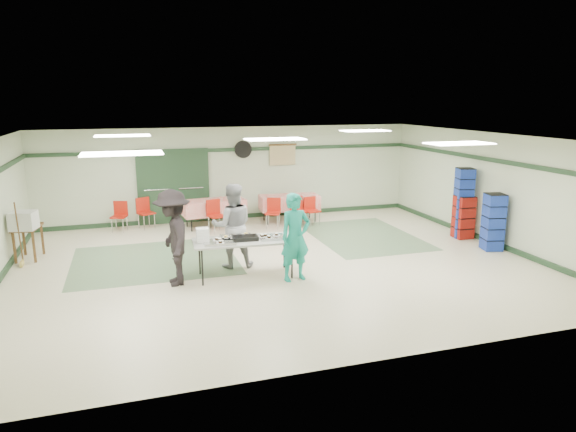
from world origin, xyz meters
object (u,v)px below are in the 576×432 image
object	(u,v)px
volunteer_dark	(173,238)
crate_stack_blue_b	(493,222)
volunteer_teal	(295,237)
serving_table	(245,242)
volunteer_grey	(232,226)
chair_a	(297,208)
office_printer	(23,220)
broom	(19,233)
crate_stack_blue_a	(463,203)
dining_table_a	(289,202)
chair_b	(273,210)
chair_loose_a	(145,210)
chair_d	(215,212)
chair_loose_b	(120,213)
crate_stack_red	(463,217)
chair_c	(311,208)
printer_table	(27,232)
dining_table_b	(214,207)

from	to	relation	value
volunteer_dark	crate_stack_blue_b	distance (m)	7.36
volunteer_teal	serving_table	bearing A→B (deg)	140.53
volunteer_grey	chair_a	size ratio (longest dim) A/B	2.18
serving_table	office_printer	xyz separation A→B (m)	(-4.34, 2.29, 0.22)
broom	crate_stack_blue_a	bearing A→B (deg)	-17.99
crate_stack_blue_a	broom	distance (m)	10.42
dining_table_a	chair_b	world-z (taller)	chair_b
chair_b	crate_stack_blue_b	bearing A→B (deg)	-15.38
volunteer_grey	chair_loose_a	size ratio (longest dim) A/B	2.12
chair_d	broom	bearing A→B (deg)	-178.97
volunteer_teal	chair_d	distance (m)	4.29
chair_b	chair_loose_b	world-z (taller)	chair_b
chair_a	crate_stack_blue_a	world-z (taller)	crate_stack_blue_a
chair_b	chair_d	distance (m)	1.62
chair_loose_a	crate_stack_red	world-z (taller)	crate_stack_red
chair_loose_a	broom	distance (m)	3.71
chair_c	serving_table	bearing A→B (deg)	-136.02
chair_a	crate_stack_red	xyz separation A→B (m)	(3.62, -2.52, 0.05)
dining_table_a	broom	world-z (taller)	broom
serving_table	chair_b	distance (m)	4.04
chair_loose_b	office_printer	bearing A→B (deg)	-110.85
chair_d	volunteer_grey	bearing A→B (deg)	-111.28
serving_table	chair_c	bearing A→B (deg)	56.77
office_printer	printer_table	bearing A→B (deg)	101.62
serving_table	dining_table_a	distance (m)	4.84
dining_table_a	volunteer_grey	bearing A→B (deg)	-119.95
chair_c	chair_loose_a	size ratio (longest dim) A/B	0.94
chair_a	dining_table_b	bearing A→B (deg)	164.05
serving_table	dining_table_a	size ratio (longest dim) A/B	1.21
dining_table_a	chair_loose_b	size ratio (longest dim) A/B	2.14
broom	dining_table_b	bearing A→B (deg)	12.52
dining_table_a	crate_stack_red	bearing A→B (deg)	-36.32
dining_table_a	chair_d	size ratio (longest dim) A/B	1.98
chair_a	chair_c	bearing A→B (deg)	-2.36
volunteer_teal	volunteer_grey	world-z (taller)	volunteer_grey
volunteer_dark	crate_stack_red	world-z (taller)	volunteer_dark
broom	volunteer_dark	bearing A→B (deg)	-48.35
serving_table	chair_loose_a	bearing A→B (deg)	114.06
chair_c	chair_d	distance (m)	2.73
serving_table	broom	distance (m)	4.89
volunteer_teal	dining_table_a	distance (m)	4.96
crate_stack_red	dining_table_b	bearing A→B (deg)	152.28
serving_table	office_printer	distance (m)	4.91
chair_c	crate_stack_blue_b	world-z (taller)	crate_stack_blue_b
chair_a	chair_c	distance (m)	0.41
dining_table_a	chair_d	bearing A→B (deg)	-162.17
volunteer_dark	crate_stack_blue_b	size ratio (longest dim) A/B	1.37
chair_d	chair_loose_b	xyz separation A→B (m)	(-2.43, 0.84, -0.04)
chair_d	broom	xyz separation A→B (m)	(-4.44, -1.61, 0.18)
chair_a	printer_table	xyz separation A→B (m)	(-6.68, -1.13, 0.12)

